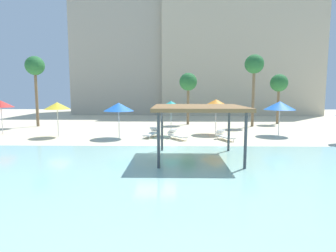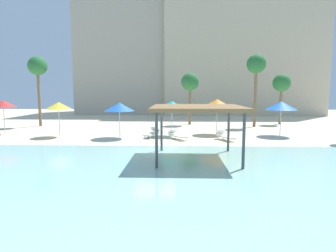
# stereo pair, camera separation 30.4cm
# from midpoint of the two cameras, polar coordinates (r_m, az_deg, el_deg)

# --- Properties ---
(ground_plane) EXTENTS (80.00, 80.00, 0.00)m
(ground_plane) POSITION_cam_midpoint_polar(r_m,az_deg,el_deg) (17.42, -3.00, -5.04)
(ground_plane) COLOR beige
(lagoon_water) EXTENTS (44.00, 13.50, 0.04)m
(lagoon_water) POSITION_cam_midpoint_polar(r_m,az_deg,el_deg) (12.35, -4.76, -10.00)
(lagoon_water) COLOR #99D1C6
(lagoon_water) RESTS_ON ground
(shade_pavilion) EXTENTS (4.70, 4.70, 2.84)m
(shade_pavilion) POSITION_cam_midpoint_polar(r_m,az_deg,el_deg) (15.14, 5.50, 3.36)
(shade_pavilion) COLOR #42474C
(shade_pavilion) RESTS_ON ground
(beach_umbrella_red_0) EXTENTS (2.07, 2.07, 2.84)m
(beach_umbrella_red_0) POSITION_cam_midpoint_polar(r_m,az_deg,el_deg) (27.82, -30.51, 3.80)
(beach_umbrella_red_0) COLOR silver
(beach_umbrella_red_0) RESTS_ON ground
(beach_umbrella_orange_1) EXTENTS (2.39, 2.39, 2.95)m
(beach_umbrella_orange_1) POSITION_cam_midpoint_polar(r_m,az_deg,el_deg) (24.43, 9.16, 4.51)
(beach_umbrella_orange_1) COLOR silver
(beach_umbrella_orange_1) RESTS_ON ground
(beach_umbrella_blue_2) EXTENTS (2.50, 2.50, 2.80)m
(beach_umbrella_blue_2) POSITION_cam_midpoint_polar(r_m,az_deg,el_deg) (24.92, 20.94, 3.81)
(beach_umbrella_blue_2) COLOR silver
(beach_umbrella_blue_2) RESTS_ON ground
(beach_umbrella_yellow_4) EXTENTS (1.98, 1.98, 2.74)m
(beach_umbrella_yellow_4) POSITION_cam_midpoint_polar(r_m,az_deg,el_deg) (24.35, -21.46, 3.76)
(beach_umbrella_yellow_4) COLOR silver
(beach_umbrella_yellow_4) RESTS_ON ground
(beach_umbrella_teal_5) EXTENTS (1.97, 1.97, 2.81)m
(beach_umbrella_teal_5) POSITION_cam_midpoint_polar(r_m,az_deg,el_deg) (23.34, 0.24, 4.30)
(beach_umbrella_teal_5) COLOR silver
(beach_umbrella_teal_5) RESTS_ON ground
(beach_umbrella_blue_6) EXTENTS (2.33, 2.33, 2.73)m
(beach_umbrella_blue_6) POSITION_cam_midpoint_polar(r_m,az_deg,el_deg) (22.43, -10.14, 3.75)
(beach_umbrella_blue_6) COLOR silver
(beach_umbrella_blue_6) RESTS_ON ground
(lounge_chair_0) EXTENTS (1.28, 1.98, 0.74)m
(lounge_chair_0) POSITION_cam_midpoint_polar(r_m,az_deg,el_deg) (21.74, 10.68, -1.87)
(lounge_chair_0) COLOR white
(lounge_chair_0) RESTS_ON ground
(lounge_chair_2) EXTENTS (1.18, 1.99, 0.74)m
(lounge_chair_2) POSITION_cam_midpoint_polar(r_m,az_deg,el_deg) (22.71, -3.68, -1.38)
(lounge_chair_2) COLOR white
(lounge_chair_2) RESTS_ON ground
(lounge_chair_3) EXTENTS (1.57, 1.90, 0.74)m
(lounge_chair_3) POSITION_cam_midpoint_polar(r_m,az_deg,el_deg) (21.72, 1.31, -1.75)
(lounge_chair_3) COLOR white
(lounge_chair_3) RESTS_ON ground
(palm_tree_0) EXTENTS (1.90, 1.90, 7.26)m
(palm_tree_0) POSITION_cam_midpoint_polar(r_m,az_deg,el_deg) (30.64, 16.44, 11.31)
(palm_tree_0) COLOR brown
(palm_tree_0) RESTS_ON ground
(palm_tree_1) EXTENTS (1.90, 1.90, 5.56)m
(palm_tree_1) POSITION_cam_midpoint_polar(r_m,az_deg,el_deg) (31.26, 3.74, 8.53)
(palm_tree_1) COLOR brown
(palm_tree_1) RESTS_ON ground
(palm_tree_2) EXTENTS (1.90, 1.90, 7.11)m
(palm_tree_2) POSITION_cam_midpoint_polar(r_m,az_deg,el_deg) (32.52, -25.12, 10.43)
(palm_tree_2) COLOR brown
(palm_tree_2) RESTS_ON ground
(palm_tree_3) EXTENTS (1.90, 1.90, 5.45)m
(palm_tree_3) POSITION_cam_midpoint_polar(r_m,az_deg,el_deg) (33.92, 20.90, 7.80)
(palm_tree_3) COLOR brown
(palm_tree_3) RESTS_ON ground
(hotel_block_0) EXTENTS (22.92, 11.40, 17.17)m
(hotel_block_0) POSITION_cam_midpoint_polar(r_m,az_deg,el_deg) (49.37, -3.94, 12.71)
(hotel_block_0) COLOR #B2A893
(hotel_block_0) RESTS_ON ground
(hotel_block_1) EXTENTS (23.59, 11.19, 18.77)m
(hotel_block_1) POSITION_cam_midpoint_polar(r_m,az_deg,el_deg) (48.98, 13.18, 13.53)
(hotel_block_1) COLOR beige
(hotel_block_1) RESTS_ON ground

